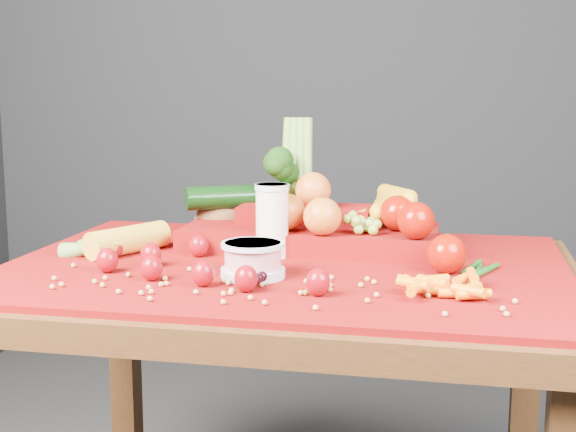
% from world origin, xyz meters
% --- Properties ---
extents(table, '(1.10, 0.80, 0.75)m').
position_xyz_m(table, '(0.00, 0.00, 0.66)').
color(table, '#32170B').
rests_on(table, ground).
extents(red_cloth, '(1.05, 0.75, 0.01)m').
position_xyz_m(red_cloth, '(0.00, 0.00, 0.76)').
color(red_cloth, maroon).
rests_on(red_cloth, table).
extents(milk_glass, '(0.07, 0.07, 0.14)m').
position_xyz_m(milk_glass, '(-0.04, 0.05, 0.84)').
color(milk_glass, white).
rests_on(milk_glass, red_cloth).
extents(yogurt_bowl, '(0.11, 0.11, 0.06)m').
position_xyz_m(yogurt_bowl, '(-0.03, -0.12, 0.80)').
color(yogurt_bowl, silver).
rests_on(yogurt_bowl, red_cloth).
extents(strawberry_scatter, '(0.48, 0.28, 0.05)m').
position_xyz_m(strawberry_scatter, '(-0.16, -0.13, 0.79)').
color(strawberry_scatter, '#920609').
rests_on(strawberry_scatter, red_cloth).
extents(dark_grape_cluster, '(0.06, 0.05, 0.03)m').
position_xyz_m(dark_grape_cluster, '(-0.03, -0.17, 0.78)').
color(dark_grape_cluster, black).
rests_on(dark_grape_cluster, red_cloth).
extents(soybean_scatter, '(0.84, 0.24, 0.01)m').
position_xyz_m(soybean_scatter, '(0.00, -0.20, 0.77)').
color(soybean_scatter, tan).
rests_on(soybean_scatter, red_cloth).
extents(corn_ear, '(0.24, 0.26, 0.06)m').
position_xyz_m(corn_ear, '(-0.36, -0.01, 0.78)').
color(corn_ear, gold).
rests_on(corn_ear, red_cloth).
extents(potato, '(0.11, 0.08, 0.08)m').
position_xyz_m(potato, '(-0.20, 0.23, 0.80)').
color(potato, brown).
rests_on(potato, red_cloth).
extents(baby_carrot_pile, '(0.17, 0.18, 0.03)m').
position_xyz_m(baby_carrot_pile, '(0.30, -0.17, 0.78)').
color(baby_carrot_pile, orange).
rests_on(baby_carrot_pile, red_cloth).
extents(green_bean_pile, '(0.14, 0.12, 0.01)m').
position_xyz_m(green_bean_pile, '(0.36, -0.01, 0.77)').
color(green_bean_pile, '#145914').
rests_on(green_bean_pile, red_cloth).
extents(produce_mound, '(0.61, 0.38, 0.27)m').
position_xyz_m(produce_mound, '(0.04, 0.16, 0.82)').
color(produce_mound, maroon).
rests_on(produce_mound, red_cloth).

